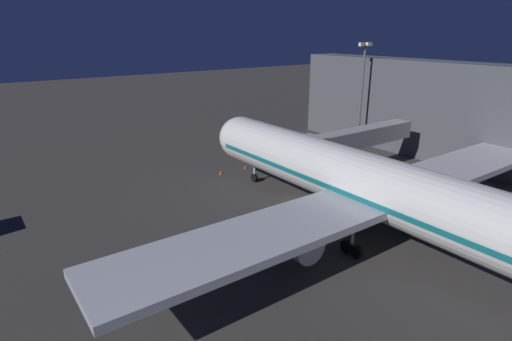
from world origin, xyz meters
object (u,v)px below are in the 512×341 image
(traffic_cone_nose_port, at_px, (245,167))
(apron_floodlight_mast, at_px, (362,89))
(airliner_at_gate, at_px, (389,193))
(traffic_cone_nose_starboard, at_px, (221,172))
(jet_bridge, at_px, (349,140))

(traffic_cone_nose_port, bearing_deg, apron_floodlight_mast, 175.18)
(airliner_at_gate, xyz_separation_m, traffic_cone_nose_starboard, (2.20, -27.46, -5.21))
(airliner_at_gate, xyz_separation_m, jet_bridge, (-11.73, -15.57, 0.13))
(apron_floodlight_mast, bearing_deg, airliner_at_gate, 45.00)
(apron_floodlight_mast, relative_size, traffic_cone_nose_port, 33.14)
(airliner_at_gate, xyz_separation_m, traffic_cone_nose_port, (-2.20, -27.46, -5.21))
(apron_floodlight_mast, xyz_separation_m, traffic_cone_nose_port, (23.30, -1.96, -10.28))
(jet_bridge, bearing_deg, apron_floodlight_mast, -144.20)
(jet_bridge, height_order, traffic_cone_nose_port, jet_bridge)
(airliner_at_gate, bearing_deg, traffic_cone_nose_port, -94.58)
(traffic_cone_nose_starboard, bearing_deg, traffic_cone_nose_port, 180.00)
(airliner_at_gate, distance_m, jet_bridge, 19.49)
(jet_bridge, relative_size, traffic_cone_nose_port, 39.68)
(jet_bridge, xyz_separation_m, traffic_cone_nose_port, (9.53, -11.90, -5.35))
(airliner_at_gate, distance_m, apron_floodlight_mast, 36.42)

